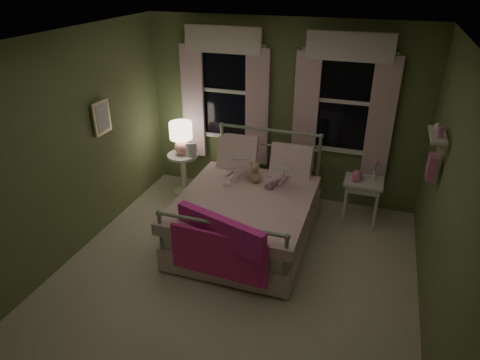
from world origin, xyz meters
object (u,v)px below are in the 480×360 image
(nightstand_left, at_px, (183,168))
(table_lamp, at_px, (181,135))
(nightstand_right, at_px, (363,187))
(teddy_bear, at_px, (255,174))
(bed, at_px, (248,212))
(child_right, at_px, (280,165))
(child_left, at_px, (238,153))

(nightstand_left, relative_size, table_lamp, 1.32)
(nightstand_right, bearing_deg, teddy_bear, -157.61)
(bed, xyz_separation_m, table_lamp, (-1.30, 0.84, 0.58))
(bed, xyz_separation_m, nightstand_left, (-1.30, 0.84, 0.04))
(child_right, xyz_separation_m, nightstand_right, (1.06, 0.39, -0.34))
(child_left, relative_size, nightstand_right, 1.27)
(nightstand_left, relative_size, nightstand_right, 1.02)
(child_right, bearing_deg, table_lamp, 1.88)
(bed, height_order, child_left, child_left)
(bed, distance_m, child_right, 0.73)
(nightstand_right, bearing_deg, child_right, -159.63)
(bed, bearing_deg, child_left, 122.39)
(nightstand_left, bearing_deg, nightstand_right, -0.36)
(nightstand_left, height_order, nightstand_right, same)
(child_left, height_order, table_lamp, child_left)
(table_lamp, bearing_deg, child_right, -14.51)
(teddy_bear, distance_m, nightstand_right, 1.47)
(child_right, relative_size, nightstand_left, 0.98)
(teddy_bear, height_order, nightstand_right, teddy_bear)
(bed, relative_size, teddy_bear, 6.87)
(child_left, relative_size, child_right, 1.28)
(child_left, relative_size, nightstand_left, 1.25)
(child_right, xyz_separation_m, nightstand_left, (-1.59, 0.41, -0.47))
(nightstand_right, bearing_deg, nightstand_left, 179.64)
(nightstand_right, bearing_deg, bed, -148.46)
(child_left, xyz_separation_m, teddy_bear, (0.28, -0.16, -0.19))
(bed, distance_m, table_lamp, 1.66)
(bed, height_order, nightstand_right, bed)
(nightstand_right, bearing_deg, child_left, -166.34)
(table_lamp, bearing_deg, child_left, -21.79)
(teddy_bear, bearing_deg, child_right, 29.50)
(bed, relative_size, child_left, 2.50)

